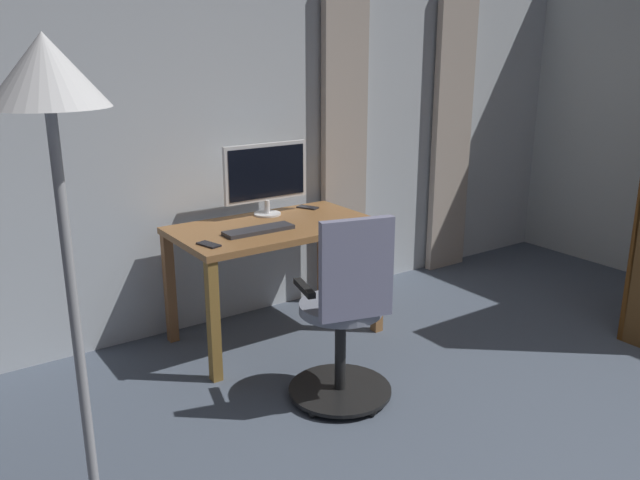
# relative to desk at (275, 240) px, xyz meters

# --- Properties ---
(back_room_partition) EXTENTS (5.73, 0.10, 2.56)m
(back_room_partition) POSITION_rel_desk_xyz_m (-0.26, -0.51, 0.63)
(back_room_partition) COLOR silver
(back_room_partition) RESTS_ON ground
(curtain_left_panel) EXTENTS (0.39, 0.06, 2.29)m
(curtain_left_panel) POSITION_rel_desk_xyz_m (-1.93, -0.40, 0.49)
(curtain_left_panel) COLOR #BDAC9C
(curtain_left_panel) RESTS_ON ground
(curtain_right_panel) EXTENTS (0.37, 0.06, 2.29)m
(curtain_right_panel) POSITION_rel_desk_xyz_m (-0.84, -0.40, 0.49)
(curtain_right_panel) COLOR #BDAC9C
(curtain_right_panel) RESTS_ON ground
(desk) EXTENTS (1.26, 0.71, 0.76)m
(desk) POSITION_rel_desk_xyz_m (0.00, 0.00, 0.00)
(desk) COLOR #966437
(desk) RESTS_ON ground
(office_chair) EXTENTS (0.56, 0.56, 1.05)m
(office_chair) POSITION_rel_desk_xyz_m (0.13, 0.93, -0.17)
(office_chair) COLOR black
(office_chair) RESTS_ON ground
(computer_monitor) EXTENTS (0.60, 0.18, 0.47)m
(computer_monitor) POSITION_rel_desk_xyz_m (-0.09, -0.24, 0.37)
(computer_monitor) COLOR white
(computer_monitor) RESTS_ON desk
(computer_keyboard) EXTENTS (0.44, 0.13, 0.02)m
(computer_keyboard) POSITION_rel_desk_xyz_m (0.16, 0.09, 0.12)
(computer_keyboard) COLOR #333338
(computer_keyboard) RESTS_ON desk
(computer_mouse) EXTENTS (0.06, 0.10, 0.04)m
(computer_mouse) POSITION_rel_desk_xyz_m (-0.24, 0.28, 0.12)
(computer_mouse) COLOR #333338
(computer_mouse) RESTS_ON desk
(cell_phone_by_monitor) EXTENTS (0.12, 0.16, 0.01)m
(cell_phone_by_monitor) POSITION_rel_desk_xyz_m (-0.41, -0.24, 0.11)
(cell_phone_by_monitor) COLOR #232328
(cell_phone_by_monitor) RESTS_ON desk
(cell_phone_face_up) EXTENTS (0.10, 0.16, 0.01)m
(cell_phone_face_up) POSITION_rel_desk_xyz_m (0.53, 0.17, 0.11)
(cell_phone_face_up) COLOR black
(cell_phone_face_up) RESTS_ON desk
(floor_lamp) EXTENTS (0.31, 0.31, 1.87)m
(floor_lamp) POSITION_rel_desk_xyz_m (1.61, 1.65, 0.89)
(floor_lamp) COLOR black
(floor_lamp) RESTS_ON ground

